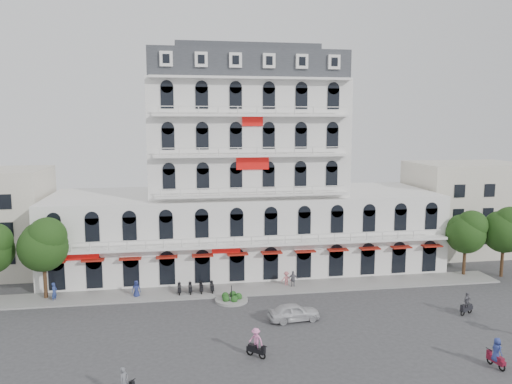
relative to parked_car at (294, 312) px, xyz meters
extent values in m
plane|color=#38383A|center=(-1.90, -0.44, -0.77)|extent=(120.00, 120.00, 0.00)
cube|color=gray|center=(-1.90, 8.56, -0.69)|extent=(53.00, 4.00, 0.16)
cube|color=silver|center=(-1.90, 17.56, 3.73)|extent=(45.00, 14.00, 9.00)
cube|color=silver|center=(-1.90, 17.56, 14.73)|extent=(22.00, 12.00, 13.00)
cube|color=#2D3035|center=(-1.90, 17.56, 22.73)|extent=(21.56, 11.76, 3.00)
cube|color=#2D3035|center=(-1.90, 17.56, 24.63)|extent=(15.84, 8.64, 0.80)
cube|color=maroon|center=(-1.90, 10.06, 2.73)|extent=(40.50, 1.00, 0.15)
cube|color=red|center=(-1.90, 11.44, 12.23)|extent=(3.50, 0.10, 1.40)
cube|color=beige|center=(28.10, 19.56, 5.23)|extent=(14.00, 10.00, 12.00)
cylinder|color=gray|center=(-4.90, 5.56, -0.65)|extent=(3.20, 3.20, 0.24)
cylinder|color=black|center=(-4.90, 5.56, 0.13)|extent=(0.08, 0.08, 1.40)
sphere|color=#174718|center=(-4.20, 5.56, -0.32)|extent=(0.70, 0.70, 0.70)
sphere|color=#174718|center=(-4.68, 6.23, -0.32)|extent=(0.70, 0.70, 0.70)
sphere|color=#174718|center=(-5.46, 5.98, -0.32)|extent=(0.70, 0.70, 0.70)
sphere|color=#174718|center=(-5.47, 5.16, -0.32)|extent=(0.70, 0.70, 0.70)
sphere|color=#174718|center=(-4.70, 4.89, -0.32)|extent=(0.70, 0.70, 0.70)
cylinder|color=#382314|center=(-22.90, 9.06, 1.10)|extent=(0.36, 0.36, 3.74)
sphere|color=#133410|center=(-22.90, 9.06, 4.50)|extent=(4.76, 4.76, 4.76)
sphere|color=#133410|center=(-22.40, 8.76, 5.60)|extent=(3.74, 3.74, 3.74)
sphere|color=#133410|center=(-23.30, 9.36, 5.18)|extent=(3.40, 3.40, 3.40)
cylinder|color=#382314|center=(22.10, 9.56, 0.94)|extent=(0.36, 0.36, 3.43)
sphere|color=#133410|center=(22.10, 9.56, 4.06)|extent=(4.37, 4.37, 4.37)
sphere|color=#133410|center=(22.60, 9.26, 5.08)|extent=(3.43, 3.43, 3.43)
sphere|color=#133410|center=(21.70, 9.86, 4.69)|extent=(3.12, 3.12, 3.12)
cylinder|color=#382314|center=(26.10, 8.56, 1.05)|extent=(0.36, 0.36, 3.65)
sphere|color=#133410|center=(26.10, 8.56, 4.37)|extent=(4.65, 4.65, 4.65)
sphere|color=#133410|center=(26.60, 8.26, 5.45)|extent=(3.65, 3.65, 3.65)
sphere|color=#133410|center=(25.70, 8.86, 5.04)|extent=(3.32, 3.32, 3.32)
imported|color=silver|center=(0.00, 0.00, 0.00)|extent=(4.68, 2.23, 1.54)
imported|color=slate|center=(-13.45, -10.81, 0.57)|extent=(0.74, 0.77, 1.78)
cube|color=maroon|center=(12.23, -10.56, -0.22)|extent=(0.61, 1.54, 0.35)
torus|color=black|center=(12.14, -10.02, -0.49)|extent=(0.22, 0.61, 0.60)
torus|color=black|center=(12.33, -11.10, -0.49)|extent=(0.22, 0.61, 0.60)
imported|color=navy|center=(12.23, -10.56, 0.55)|extent=(0.70, 0.94, 1.75)
cube|color=black|center=(15.81, -1.14, -0.22)|extent=(1.51, 0.95, 0.35)
torus|color=black|center=(15.31, -1.37, -0.49)|extent=(0.59, 0.36, 0.60)
torus|color=black|center=(16.31, -0.91, -0.49)|extent=(0.59, 0.36, 0.60)
imported|color=#5D5C64|center=(15.81, -1.14, 0.50)|extent=(1.04, 0.77, 1.65)
cube|color=black|center=(-4.40, -6.30, -0.22)|extent=(1.35, 1.26, 0.35)
torus|color=black|center=(-3.99, -6.67, -0.49)|extent=(0.53, 0.49, 0.60)
torus|color=black|center=(-4.80, -5.94, -0.49)|extent=(0.53, 0.49, 0.60)
imported|color=pink|center=(-4.40, -6.30, 0.58)|extent=(1.31, 1.27, 1.80)
imported|color=navy|center=(-14.12, 8.10, 0.10)|extent=(0.86, 0.57, 1.75)
imported|color=slate|center=(1.96, 8.52, 0.14)|extent=(1.15, 0.72, 1.82)
imported|color=#D06E75|center=(1.35, 9.06, 0.05)|extent=(1.10, 0.69, 1.64)
imported|color=navy|center=(-21.90, 8.22, 0.19)|extent=(0.67, 0.81, 1.92)
camera|label=1|loc=(-9.95, -40.85, 16.56)|focal=35.00mm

